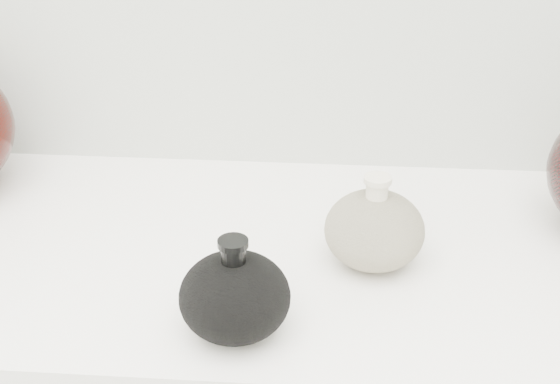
{
  "coord_description": "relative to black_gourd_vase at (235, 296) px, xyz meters",
  "views": [
    {
      "loc": [
        0.07,
        0.11,
        1.44
      ],
      "look_at": [
        0.01,
        0.92,
        1.0
      ],
      "focal_mm": 50.0,
      "sensor_mm": 36.0,
      "label": 1
    }
  ],
  "objects": [
    {
      "name": "room",
      "position": [
        0.03,
        -0.51,
        0.35
      ],
      "size": [
        3.04,
        2.42,
        2.64
      ],
      "color": "slate",
      "rests_on": "ground"
    },
    {
      "name": "black_gourd_vase",
      "position": [
        0.0,
        0.0,
        0.0
      ],
      "size": [
        0.13,
        0.13,
        0.12
      ],
      "color": "black",
      "rests_on": "display_counter"
    },
    {
      "name": "cream_gourd_vase",
      "position": [
        0.15,
        0.15,
        0.0
      ],
      "size": [
        0.15,
        0.15,
        0.12
      ],
      "color": "beige",
      "rests_on": "display_counter"
    }
  ]
}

